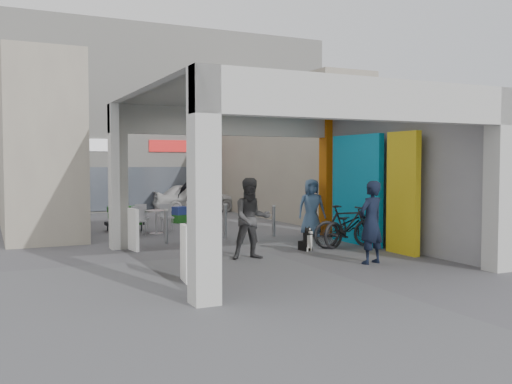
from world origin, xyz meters
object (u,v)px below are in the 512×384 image
man_back_turned (252,219)px  bicycle_rear (347,226)px  cafe_set (150,223)px  man_with_dog (371,222)px  man_elderly (312,208)px  produce_stand (125,221)px  man_crates (193,196)px  bicycle_front (350,226)px  white_van (196,197)px  border_collie (307,241)px

man_back_turned → bicycle_rear: man_back_turned is taller
cafe_set → man_back_turned: 5.50m
man_with_dog → man_elderly: size_ratio=1.06×
cafe_set → produce_stand: size_ratio=1.22×
man_crates → bicycle_front: bearing=122.4°
cafe_set → bicycle_front: size_ratio=0.71×
bicycle_front → white_van: 11.24m
produce_stand → border_collie: bearing=-70.8°
man_back_turned → man_elderly: 4.18m
cafe_set → man_elderly: (3.96, -2.66, 0.52)m
white_van → cafe_set: bearing=158.5°
man_with_dog → man_elderly: man_with_dog is taller
produce_stand → man_back_turned: man_back_turned is taller
cafe_set → man_back_turned: size_ratio=0.78×
man_back_turned → man_crates: man_crates is taller
produce_stand → man_back_turned: size_ratio=0.64×
man_crates → bicycle_rear: man_crates is taller
white_van → bicycle_rear: bearing=-172.2°
man_back_turned → man_crates: bearing=89.7°
man_back_turned → white_van: bearing=85.9°
man_elderly → man_with_dog: bearing=-91.9°
border_collie → man_back_turned: bearing=-171.8°
man_elderly → white_van: 9.14m
man_back_turned → bicycle_front: 3.09m
produce_stand → man_with_dog: man_with_dog is taller
man_crates → white_van: bearing=-91.0°
border_collie → produce_stand: bearing=110.3°
border_collie → man_with_dog: bearing=-88.6°
man_back_turned → man_elderly: (3.15, 2.74, -0.07)m
man_back_turned → white_van: (2.91, 11.88, -0.27)m
man_back_turned → bicycle_rear: size_ratio=1.01×
cafe_set → bicycle_front: (3.81, -4.76, 0.22)m
man_elderly → bicycle_front: (-0.15, -2.10, -0.30)m
bicycle_rear → man_crates: bearing=18.7°
produce_stand → man_back_turned: 6.43m
border_collie → bicycle_rear: 1.18m
man_elderly → bicycle_rear: size_ratio=0.93×
cafe_set → bicycle_rear: 6.10m
man_elderly → bicycle_front: bearing=-80.9°
bicycle_front → bicycle_rear: bicycle_rear is taller
man_elderly → cafe_set: bearing=159.3°
white_van → man_with_dog: bearing=-175.6°
bicycle_rear → border_collie: bearing=99.2°
man_back_turned → bicycle_rear: 2.87m
man_elderly → bicycle_rear: bearing=-85.6°
produce_stand → bicycle_rear: 7.12m
man_with_dog → bicycle_front: 2.48m
cafe_set → man_crates: size_ratio=0.76×
man_elderly → bicycle_rear: 2.29m
man_back_turned → white_van: 12.23m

